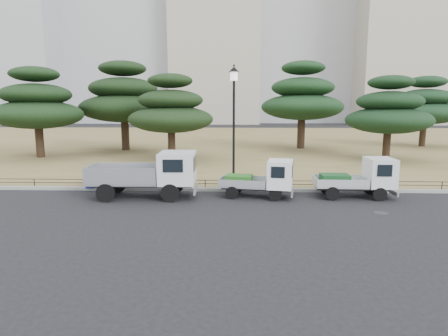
{
  "coord_description": "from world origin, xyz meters",
  "views": [
    {
      "loc": [
        0.65,
        -16.11,
        4.27
      ],
      "look_at": [
        0.0,
        2.0,
        1.3
      ],
      "focal_mm": 30.0,
      "sensor_mm": 36.0,
      "label": 1
    }
  ],
  "objects_px": {
    "truck_large": "(150,172)",
    "truck_kei_rear": "(360,178)",
    "truck_kei_front": "(262,179)",
    "street_lamp": "(234,107)",
    "tarp_pile": "(103,177)"
  },
  "relations": [
    {
      "from": "truck_kei_rear",
      "to": "tarp_pile",
      "type": "height_order",
      "value": "truck_kei_rear"
    },
    {
      "from": "street_lamp",
      "to": "truck_kei_rear",
      "type": "bearing_deg",
      "value": -12.79
    },
    {
      "from": "truck_kei_front",
      "to": "tarp_pile",
      "type": "bearing_deg",
      "value": 178.41
    },
    {
      "from": "truck_kei_front",
      "to": "truck_kei_rear",
      "type": "xyz_separation_m",
      "value": [
        4.64,
        0.15,
        0.05
      ]
    },
    {
      "from": "truck_large",
      "to": "truck_kei_rear",
      "type": "bearing_deg",
      "value": 0.11
    },
    {
      "from": "truck_kei_rear",
      "to": "tarp_pile",
      "type": "relative_size",
      "value": 1.94
    },
    {
      "from": "truck_large",
      "to": "truck_kei_front",
      "type": "bearing_deg",
      "value": 0.34
    },
    {
      "from": "truck_large",
      "to": "truck_kei_front",
      "type": "height_order",
      "value": "truck_large"
    },
    {
      "from": "truck_large",
      "to": "truck_kei_rear",
      "type": "relative_size",
      "value": 1.38
    },
    {
      "from": "truck_large",
      "to": "truck_kei_front",
      "type": "xyz_separation_m",
      "value": [
        5.33,
        0.22,
        -0.31
      ]
    },
    {
      "from": "truck_kei_rear",
      "to": "street_lamp",
      "type": "bearing_deg",
      "value": 168.58
    },
    {
      "from": "truck_kei_front",
      "to": "truck_kei_rear",
      "type": "distance_m",
      "value": 4.64
    },
    {
      "from": "truck_kei_front",
      "to": "tarp_pile",
      "type": "relative_size",
      "value": 1.91
    },
    {
      "from": "tarp_pile",
      "to": "truck_kei_front",
      "type": "bearing_deg",
      "value": -11.41
    },
    {
      "from": "truck_large",
      "to": "street_lamp",
      "type": "bearing_deg",
      "value": 21.7
    }
  ]
}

